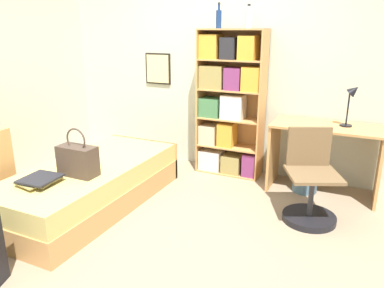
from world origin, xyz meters
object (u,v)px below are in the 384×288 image
Objects in this scene: bed at (92,185)px; desk_lamp at (352,97)px; handbag at (78,160)px; bookcase at (228,105)px; bottle_green at (219,19)px; book_stack_on_bed at (40,180)px; waste_bin at (305,180)px; bottle_brown at (248,19)px; desk_chair at (310,192)px; desk at (325,147)px.

bed is 4.52× the size of desk_lamp.
handbag is 2.83m from desk_lamp.
desk_lamp is at bearing 36.59° from handbag.
bookcase is 1.01m from bottle_green.
book_stack_on_bed is 3.17m from desk_lamp.
bookcase is at bearing 57.22° from bed.
bed reaches higher than waste_bin.
book_stack_on_bed is at bearing -120.18° from bottle_brown.
handbag is 0.52× the size of desk_chair.
bookcase is 1.54× the size of desk.
book_stack_on_bed is 0.33× the size of desk.
bottle_brown is (0.20, 0.04, 0.99)m from bookcase.
bookcase is 1.54m from desk_chair.
desk is at bearing 18.82° from waste_bin.
bottle_brown reaches higher than desk.
bottle_green is at bearing -174.26° from bottle_brown.
waste_bin is at bearing 33.32° from bed.
desk_lamp is at bearing 10.91° from desk.
desk is at bearing 32.31° from bed.
desk_lamp is at bearing 30.66° from bed.
desk_lamp is 1.65× the size of waste_bin.
bed is at bearing -147.69° from desk.
book_stack_on_bed is at bearing -112.91° from bottle_green.
desk reaches higher than waste_bin.
bookcase reaches higher than bed.
bottle_green is at bearing 170.87° from waste_bin.
desk_lamp is at bearing -5.95° from bottle_brown.
waste_bin is at bearing 42.68° from book_stack_on_bed.
waste_bin is (0.81, -0.22, -1.73)m from bottle_brown.
desk_lamp reaches higher than book_stack_on_bed.
bookcase is at bearing 64.10° from handbag.
waste_bin is at bearing -15.24° from bottle_brown.
desk_lamp is at bearing 14.48° from waste_bin.
bottle_green is 0.25× the size of desk.
bottle_green is at bearing 61.57° from bed.
book_stack_on_bed is (-0.17, -0.31, -0.12)m from handbag.
bottle_brown reaches higher than waste_bin.
bookcase is 6.73× the size of bottle_brown.
bottle_brown is 0.94× the size of waste_bin.
bottle_green is 2.22m from desk_chair.
desk_chair is at bearing 17.07° from bed.
handbag is 1.00× the size of desk_lamp.
bottle_green is at bearing 176.68° from desk_lamp.
bookcase is at bearing 174.09° from desk.
desk is at bearing 41.28° from book_stack_on_bed.
bottle_brown is (1.22, 2.09, 1.39)m from book_stack_on_bed.
book_stack_on_bed reaches higher than waste_bin.
bookcase is 2.02× the size of desk_chair.
book_stack_on_bed is at bearing -116.36° from bookcase.
bookcase reaches higher than waste_bin.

